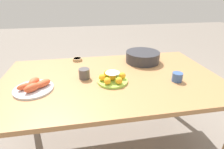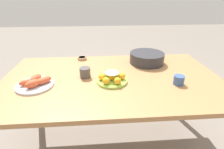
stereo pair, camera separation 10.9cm
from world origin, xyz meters
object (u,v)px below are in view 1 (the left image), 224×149
object	(u,v)px
cake_plate	(112,78)
cup_near	(177,77)
sauce_bowl	(77,59)
dining_table	(112,87)
seafood_platter	(34,87)
cup_far	(84,74)
serving_bowl	(143,57)

from	to	relation	value
cake_plate	cup_near	distance (m)	0.45
cake_plate	sauce_bowl	xyz separation A→B (m)	(-0.24, 0.46, -0.02)
dining_table	seafood_platter	distance (m)	0.54
seafood_platter	cup_far	distance (m)	0.34
sauce_bowl	seafood_platter	world-z (taller)	seafood_platter
cake_plate	cup_far	distance (m)	0.21
sauce_bowl	seafood_platter	size ratio (longest dim) A/B	0.34
cup_near	seafood_platter	bearing A→B (deg)	177.28
seafood_platter	cup_near	size ratio (longest dim) A/B	3.43
dining_table	seafood_platter	size ratio (longest dim) A/B	6.48
serving_bowl	dining_table	bearing A→B (deg)	-141.43
dining_table	sauce_bowl	distance (m)	0.47
cup_near	cup_far	distance (m)	0.66
dining_table	serving_bowl	bearing A→B (deg)	38.57
dining_table	serving_bowl	xyz separation A→B (m)	(0.32, 0.26, 0.13)
seafood_platter	cup_near	distance (m)	0.96
cup_near	dining_table	bearing A→B (deg)	162.73
serving_bowl	cup_far	size ratio (longest dim) A/B	3.76
seafood_platter	cup_far	size ratio (longest dim) A/B	3.14
dining_table	cake_plate	world-z (taller)	cake_plate
sauce_bowl	cup_far	xyz separation A→B (m)	(0.05, -0.37, 0.02)
seafood_platter	cup_far	world-z (taller)	cup_far
dining_table	serving_bowl	size ratio (longest dim) A/B	5.41
seafood_platter	cup_far	bearing A→B (deg)	19.00
cake_plate	sauce_bowl	distance (m)	0.52
seafood_platter	serving_bowl	bearing A→B (deg)	22.58
cake_plate	sauce_bowl	bearing A→B (deg)	117.77
dining_table	serving_bowl	distance (m)	0.43
sauce_bowl	cup_far	world-z (taller)	cup_far
serving_bowl	cup_far	world-z (taller)	serving_bowl
cake_plate	cup_far	size ratio (longest dim) A/B	2.72
dining_table	cake_plate	xyz separation A→B (m)	(-0.01, -0.07, 0.11)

